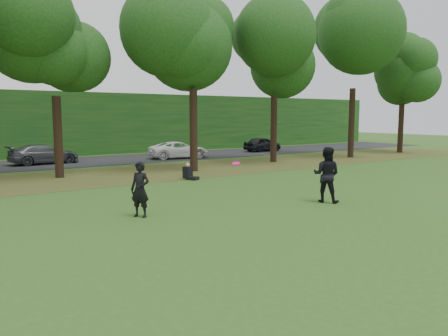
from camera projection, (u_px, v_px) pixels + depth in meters
The scene contains 10 objects.
ground at pixel (291, 225), 12.59m from camera, with size 120.00×120.00×0.00m, color #2A551A.
leaf_litter at pixel (122, 175), 23.24m from camera, with size 60.00×7.00×0.01m, color #4F471C.
street at pixel (79, 162), 29.79m from camera, with size 70.00×7.00×0.02m, color black.
far_hedge at pixel (55, 124), 34.40m from camera, with size 70.00×3.00×5.00m, color #124116.
player_left at pixel (140, 189), 13.54m from camera, with size 0.63×0.42×1.74m, color black.
player_right at pixel (326, 175), 15.89m from camera, with size 0.98×0.77×2.02m, color black.
parked_cars at pixel (55, 155), 27.92m from camera, with size 39.78×3.97×1.41m.
frisbee at pixel (236, 164), 14.74m from camera, with size 0.38×0.38×0.11m.
seated_person at pixel (189, 173), 21.59m from camera, with size 0.67×0.83×0.83m.
tree_line at pixel (112, 22), 22.05m from camera, with size 55.30×7.90×12.31m.
Camera 1 is at (-8.55, -9.05, 3.15)m, focal length 35.00 mm.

